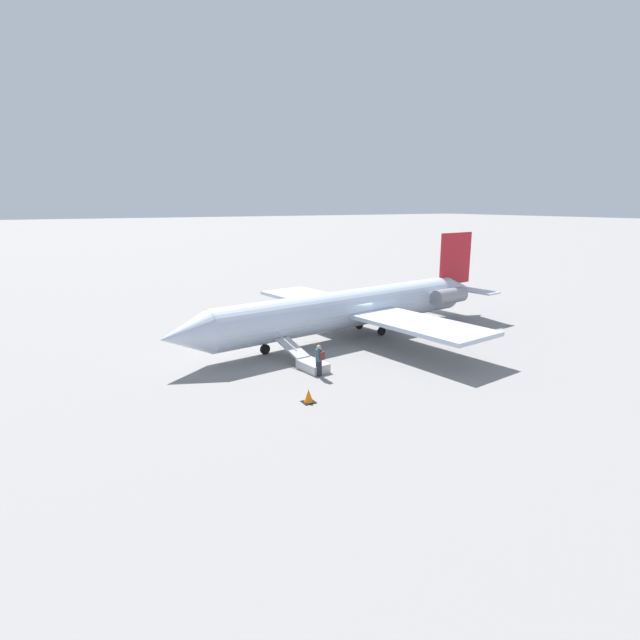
# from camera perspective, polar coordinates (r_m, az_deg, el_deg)

# --- Properties ---
(ground_plane) EXTENTS (600.00, 600.00, 0.00)m
(ground_plane) POSITION_cam_1_polar(r_m,az_deg,el_deg) (34.99, 3.25, -1.92)
(ground_plane) COLOR gray
(airplane_main) EXTENTS (27.21, 20.51, 6.80)m
(airplane_main) POSITION_cam_1_polar(r_m,az_deg,el_deg) (35.10, 4.40, 1.53)
(airplane_main) COLOR silver
(airplane_main) RESTS_ON ground
(boarding_stairs) EXTENTS (1.55, 4.11, 1.70)m
(boarding_stairs) POSITION_cam_1_polar(r_m,az_deg,el_deg) (28.26, -1.32, -4.83)
(boarding_stairs) COLOR #B2B2B7
(boarding_stairs) RESTS_ON ground
(passenger) EXTENTS (0.37, 0.56, 1.74)m
(passenger) POSITION_cam_1_polar(r_m,az_deg,el_deg) (26.85, -0.09, -4.40)
(passenger) COLOR #23232D
(passenger) RESTS_ON ground
(traffic_cone_near_stairs) EXTENTS (0.59, 0.59, 0.65)m
(traffic_cone_near_stairs) POSITION_cam_1_polar(r_m,az_deg,el_deg) (23.65, -1.32, -8.71)
(traffic_cone_near_stairs) COLOR black
(traffic_cone_near_stairs) RESTS_ON ground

